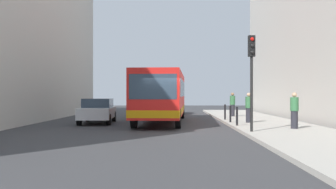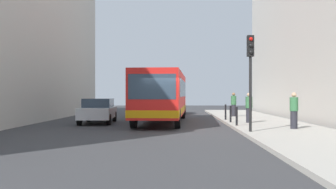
# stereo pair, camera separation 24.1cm
# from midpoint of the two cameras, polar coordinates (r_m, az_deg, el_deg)

# --- Properties ---
(ground_plane) EXTENTS (80.00, 80.00, 0.00)m
(ground_plane) POSITION_cam_midpoint_polar(r_m,az_deg,el_deg) (18.53, 0.45, -5.35)
(ground_plane) COLOR #38383A
(sidewalk) EXTENTS (4.40, 40.00, 0.15)m
(sidewalk) POSITION_cam_midpoint_polar(r_m,az_deg,el_deg) (19.20, 16.84, -4.94)
(sidewalk) COLOR #ADA89E
(sidewalk) RESTS_ON ground
(bus) EXTENTS (3.07, 11.13, 3.00)m
(bus) POSITION_cam_midpoint_polar(r_m,az_deg,el_deg) (23.27, -0.52, 0.00)
(bus) COLOR red
(bus) RESTS_ON ground
(car_beside_bus) EXTENTS (2.08, 4.50, 1.48)m
(car_beside_bus) POSITION_cam_midpoint_polar(r_m,az_deg,el_deg) (23.04, -10.19, -2.34)
(car_beside_bus) COLOR silver
(car_beside_bus) RESTS_ON ground
(car_behind_bus) EXTENTS (1.87, 4.41, 1.48)m
(car_behind_bus) POSITION_cam_midpoint_polar(r_m,az_deg,el_deg) (33.70, 1.28, -1.59)
(car_behind_bus) COLOR maroon
(car_behind_bus) RESTS_ON ground
(traffic_light) EXTENTS (0.28, 0.33, 4.10)m
(traffic_light) POSITION_cam_midpoint_polar(r_m,az_deg,el_deg) (16.53, 12.75, 4.42)
(traffic_light) COLOR black
(traffic_light) RESTS_ON sidewalk
(bollard_near) EXTENTS (0.11, 0.11, 0.95)m
(bollard_near) POSITION_cam_midpoint_polar(r_m,az_deg,el_deg) (19.55, 10.67, -3.24)
(bollard_near) COLOR black
(bollard_near) RESTS_ON sidewalk
(bollard_mid) EXTENTS (0.11, 0.11, 0.95)m
(bollard_mid) POSITION_cam_midpoint_polar(r_m,az_deg,el_deg) (21.75, 9.73, -2.90)
(bollard_mid) COLOR black
(bollard_mid) RESTS_ON sidewalk
(bollard_far) EXTENTS (0.11, 0.11, 0.95)m
(bollard_far) POSITION_cam_midpoint_polar(r_m,az_deg,el_deg) (23.96, 8.97, -2.63)
(bollard_far) COLOR black
(bollard_far) RESTS_ON sidewalk
(pedestrian_near_signal) EXTENTS (0.38, 0.38, 1.68)m
(pedestrian_near_signal) POSITION_cam_midpoint_polar(r_m,az_deg,el_deg) (18.39, 18.82, -2.32)
(pedestrian_near_signal) COLOR #26262D
(pedestrian_near_signal) RESTS_ON sidewalk
(pedestrian_mid_sidewalk) EXTENTS (0.38, 0.38, 1.68)m
(pedestrian_mid_sidewalk) POSITION_cam_midpoint_polar(r_m,az_deg,el_deg) (21.68, 12.43, -1.96)
(pedestrian_mid_sidewalk) COLOR #26262D
(pedestrian_mid_sidewalk) RESTS_ON sidewalk
(pedestrian_far_sidewalk) EXTENTS (0.38, 0.38, 1.71)m
(pedestrian_far_sidewalk) POSITION_cam_midpoint_polar(r_m,az_deg,el_deg) (27.68, 10.12, -1.49)
(pedestrian_far_sidewalk) COLOR #26262D
(pedestrian_far_sidewalk) RESTS_ON sidewalk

